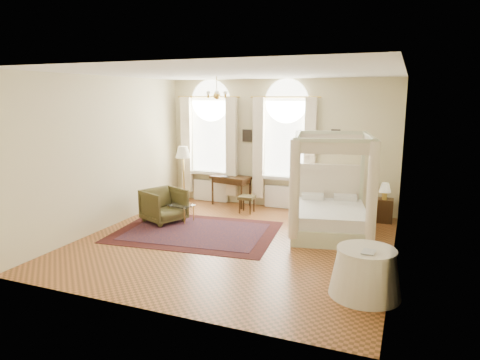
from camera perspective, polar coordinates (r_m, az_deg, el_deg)
The scene contains 18 objects.
ground at distance 8.67m, azimuth -0.82°, elevation -8.25°, with size 6.00×6.00×0.00m, color #A35C2F.
room_walls at distance 8.22m, azimuth -0.86°, elevation 4.87°, with size 6.00×6.00×6.00m.
window_left at distance 11.66m, azimuth -4.05°, elevation 4.28°, with size 1.62×0.27×3.29m.
window_right at distance 10.91m, azimuth 5.95°, elevation 3.78°, with size 1.62×0.27×3.29m.
chandelier at distance 9.63m, azimuth -3.12°, elevation 11.31°, with size 0.51×0.45×0.50m.
wall_pictures at distance 10.99m, azimuth 5.56°, elevation 5.95°, with size 2.54×0.03×0.39m.
canopy_bed at distance 9.18m, azimuth 11.88°, elevation -4.24°, with size 1.95×2.23×2.11m.
nightstand at distance 10.46m, azimuth 18.67°, elevation -3.86°, with size 0.38×0.35×0.55m, color #34200E.
nightstand_lamp at distance 10.27m, azimuth 18.78°, elevation -1.10°, with size 0.26×0.26×0.39m.
writing_desk at distance 11.34m, azimuth -1.19°, elevation -0.06°, with size 1.13×0.74×0.79m.
laptop at distance 11.23m, azimuth -1.84°, elevation 0.48°, with size 0.32×0.20×0.02m, color black.
stool at distance 10.67m, azimuth 0.92°, elevation -2.52°, with size 0.38×0.38×0.43m.
armchair at distance 10.04m, azimuth -10.11°, elevation -3.37°, with size 0.83×0.86×0.78m, color #40391B.
coffee_table at distance 10.06m, azimuth -7.91°, elevation -3.51°, with size 0.64×0.51×0.39m.
floor_lamp at distance 11.33m, azimuth -7.59°, elevation 3.31°, with size 0.41×0.41×1.58m.
oriental_rug at distance 9.31m, azimuth -5.88°, elevation -6.88°, with size 3.62×2.78×0.01m.
side_table at distance 6.64m, azimuth 16.38°, elevation -11.73°, with size 1.04×1.04×0.71m.
book at distance 6.37m, azimuth 15.97°, elevation -9.10°, with size 0.18×0.24×0.02m, color black.
Camera 1 is at (3.15, -7.54, 2.88)m, focal length 32.00 mm.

